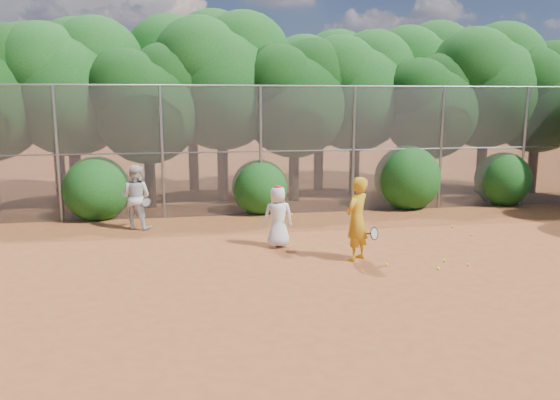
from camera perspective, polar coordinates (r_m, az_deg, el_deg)
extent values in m
plane|color=brown|center=(11.85, 6.91, -7.27)|extent=(80.00, 80.00, 0.00)
cylinder|color=gray|center=(17.26, -22.23, 4.40)|extent=(0.09, 0.09, 4.00)
cylinder|color=gray|center=(16.88, -12.21, 4.82)|extent=(0.09, 0.09, 4.00)
cylinder|color=gray|center=(17.02, -2.03, 5.10)|extent=(0.09, 0.09, 4.00)
cylinder|color=gray|center=(17.68, 7.68, 5.22)|extent=(0.09, 0.09, 4.00)
cylinder|color=gray|center=(18.80, 16.47, 5.19)|extent=(0.09, 0.09, 4.00)
cylinder|color=gray|center=(20.31, 24.11, 5.07)|extent=(0.09, 0.09, 4.00)
cylinder|color=gray|center=(17.12, 1.31, 11.84)|extent=(20.00, 0.05, 0.05)
cylinder|color=gray|center=(17.19, 1.28, 5.16)|extent=(20.00, 0.04, 0.04)
cube|color=slate|center=(17.19, 1.28, 5.16)|extent=(20.00, 0.02, 4.00)
sphere|color=black|center=(19.94, -26.27, 11.96)|extent=(3.05, 3.05, 3.05)
cylinder|color=black|center=(19.77, -20.58, 3.03)|extent=(0.38, 0.38, 2.52)
sphere|color=#124913|center=(19.64, -21.05, 10.19)|extent=(4.03, 4.03, 4.03)
sphere|color=#124913|center=(19.93, -18.69, 13.24)|extent=(3.23, 3.23, 3.23)
sphere|color=#124913|center=(19.51, -23.46, 12.41)|extent=(3.02, 3.02, 3.02)
cylinder|color=black|center=(18.79, -13.42, 2.52)|extent=(0.36, 0.36, 2.17)
sphere|color=black|center=(18.63, -13.70, 9.01)|extent=(3.47, 3.47, 3.47)
sphere|color=black|center=(18.95, -11.61, 11.74)|extent=(2.78, 2.78, 2.78)
sphere|color=black|center=(18.42, -15.77, 11.07)|extent=(2.60, 2.60, 2.60)
cylinder|color=black|center=(19.76, -6.02, 3.85)|extent=(0.39, 0.39, 2.66)
sphere|color=#124913|center=(19.63, -6.17, 11.43)|extent=(4.26, 4.26, 4.26)
sphere|color=#124913|center=(20.18, -3.82, 14.46)|extent=(3.40, 3.40, 3.40)
sphere|color=#124913|center=(19.31, -8.42, 13.92)|extent=(3.19, 3.19, 3.19)
cylinder|color=black|center=(19.52, 1.46, 3.25)|extent=(0.37, 0.37, 2.27)
sphere|color=black|center=(19.37, 1.50, 9.81)|extent=(3.64, 3.64, 3.64)
sphere|color=black|center=(19.89, 3.40, 12.43)|extent=(2.91, 2.91, 2.91)
sphere|color=black|center=(18.99, -0.25, 12.00)|extent=(2.73, 2.73, 2.73)
cylinder|color=black|center=(20.91, 7.78, 3.88)|extent=(0.38, 0.38, 2.45)
sphere|color=#124913|center=(20.77, 7.95, 10.47)|extent=(3.92, 3.92, 3.92)
sphere|color=#124913|center=(21.42, 9.74, 13.05)|extent=(3.14, 3.14, 3.14)
sphere|color=#124913|center=(20.31, 6.37, 12.72)|extent=(2.94, 2.94, 2.94)
cylinder|color=black|center=(20.91, 15.15, 3.13)|extent=(0.36, 0.36, 2.10)
sphere|color=black|center=(20.76, 15.43, 8.77)|extent=(3.36, 3.36, 3.36)
sphere|color=black|center=(21.35, 16.81, 11.00)|extent=(2.69, 2.69, 2.69)
sphere|color=black|center=(20.28, 14.30, 10.69)|extent=(2.52, 2.52, 2.52)
cylinder|color=black|center=(22.57, 20.32, 3.99)|extent=(0.39, 0.39, 2.59)
sphere|color=#124913|center=(22.45, 20.74, 10.43)|extent=(4.14, 4.14, 4.14)
sphere|color=#124913|center=(23.27, 22.18, 12.87)|extent=(3.32, 3.32, 3.32)
sphere|color=#124913|center=(21.85, 19.62, 12.70)|extent=(3.11, 3.11, 3.11)
cylinder|color=black|center=(23.40, 24.91, 3.53)|extent=(0.37, 0.37, 2.31)
sphere|color=black|center=(23.28, 25.35, 9.06)|extent=(3.70, 3.70, 3.70)
sphere|color=black|center=(24.02, 26.48, 11.20)|extent=(2.96, 2.96, 2.96)
sphere|color=black|center=(22.69, 24.54, 10.98)|extent=(2.77, 2.77, 2.77)
cylinder|color=black|center=(22.21, -22.06, 3.82)|extent=(0.39, 0.39, 2.62)
sphere|color=#124913|center=(22.09, -22.52, 10.46)|extent=(4.20, 4.20, 4.20)
sphere|color=#124913|center=(22.38, -20.33, 13.29)|extent=(3.36, 3.36, 3.36)
sphere|color=#124913|center=(21.98, -24.77, 12.50)|extent=(3.15, 3.15, 3.15)
cylinder|color=black|center=(21.90, -9.04, 4.61)|extent=(0.40, 0.40, 2.80)
sphere|color=#124913|center=(21.80, -9.25, 11.80)|extent=(4.48, 4.48, 4.48)
sphere|color=#124913|center=(22.33, -6.98, 14.70)|extent=(3.58, 3.58, 3.58)
sphere|color=#124913|center=(21.50, -11.47, 14.14)|extent=(3.36, 3.36, 3.36)
cylinder|color=black|center=(22.16, 4.06, 4.41)|extent=(0.38, 0.38, 2.52)
sphere|color=#124913|center=(22.04, 4.14, 10.81)|extent=(4.03, 4.03, 4.03)
sphere|color=#124913|center=(22.66, 5.96, 13.32)|extent=(3.23, 3.23, 3.23)
sphere|color=#124913|center=(21.60, 2.51, 12.98)|extent=(3.02, 3.02, 3.02)
cylinder|color=black|center=(24.18, 14.16, 4.88)|extent=(0.40, 0.40, 2.73)
sphere|color=#124913|center=(24.08, 14.45, 11.23)|extent=(4.37, 4.37, 4.37)
sphere|color=#124913|center=(24.89, 16.03, 13.64)|extent=(3.49, 3.49, 3.49)
sphere|color=#124913|center=(23.51, 13.13, 13.44)|extent=(3.28, 3.28, 3.28)
sphere|color=#124913|center=(17.49, -18.60, 1.40)|extent=(2.00, 2.00, 2.00)
sphere|color=#124913|center=(17.45, -2.14, 1.59)|extent=(1.80, 1.80, 1.80)
sphere|color=#124913|center=(18.76, 13.18, 2.56)|extent=(2.20, 2.20, 2.20)
sphere|color=#124913|center=(20.40, 22.26, 2.25)|extent=(1.90, 1.90, 1.90)
imported|color=gold|center=(12.36, 8.03, -1.98)|extent=(0.82, 0.81, 1.90)
torus|color=black|center=(12.36, 9.82, -3.47)|extent=(0.29, 0.24, 0.30)
cylinder|color=black|center=(12.48, 8.99, -3.49)|extent=(0.19, 0.24, 0.08)
imported|color=white|center=(13.37, -0.21, -1.76)|extent=(0.76, 0.52, 1.52)
ellipsoid|color=#A8181B|center=(13.24, -0.21, 1.29)|extent=(0.22, 0.22, 0.13)
sphere|color=yellow|center=(13.21, 1.22, -1.51)|extent=(0.07, 0.07, 0.07)
imported|color=silver|center=(15.78, -14.83, 0.31)|extent=(1.07, 0.97, 1.81)
torus|color=black|center=(15.48, -13.80, -0.23)|extent=(0.35, 0.30, 0.27)
cylinder|color=black|center=(15.66, -13.45, -0.53)|extent=(0.14, 0.24, 0.18)
sphere|color=yellow|center=(12.83, 16.81, -6.09)|extent=(0.07, 0.07, 0.07)
sphere|color=yellow|center=(15.46, 19.40, -3.45)|extent=(0.07, 0.07, 0.07)
sphere|color=yellow|center=(12.22, 16.20, -6.90)|extent=(0.07, 0.07, 0.07)
sphere|color=yellow|center=(12.69, 19.07, -6.41)|extent=(0.07, 0.07, 0.07)
sphere|color=yellow|center=(12.22, 11.10, -6.66)|extent=(0.07, 0.07, 0.07)
sphere|color=yellow|center=(16.27, 17.56, -2.66)|extent=(0.07, 0.07, 0.07)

